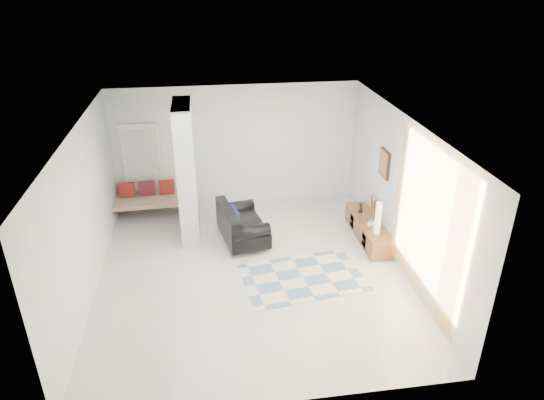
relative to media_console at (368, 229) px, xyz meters
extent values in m
plane|color=beige|center=(-2.52, -0.90, -0.20)|extent=(6.00, 6.00, 0.00)
plane|color=white|center=(-2.52, -0.90, 2.60)|extent=(6.00, 6.00, 0.00)
plane|color=white|center=(-2.52, 2.10, 1.20)|extent=(6.00, 0.00, 6.00)
plane|color=white|center=(-2.52, -3.90, 1.20)|extent=(6.00, 0.00, 6.00)
plane|color=white|center=(-5.27, -0.90, 1.20)|extent=(0.00, 6.00, 6.00)
plane|color=white|center=(0.23, -0.90, 1.20)|extent=(0.00, 6.00, 6.00)
cube|color=silver|center=(-3.62, 0.70, 1.20)|extent=(0.35, 1.20, 2.80)
cube|color=white|center=(-4.62, 2.06, 0.82)|extent=(0.85, 0.06, 2.04)
plane|color=#FAA641|center=(0.15, -2.05, 1.25)|extent=(0.00, 2.55, 2.55)
cube|color=#341A0E|center=(0.20, 0.00, 1.45)|extent=(0.04, 0.45, 0.55)
cube|color=brown|center=(0.00, 0.00, 0.00)|extent=(0.45, 1.83, 0.40)
cube|color=#341A0E|center=(-0.22, -0.41, 0.00)|extent=(0.02, 0.24, 0.28)
cube|color=#341A0E|center=(-0.22, 0.40, 0.00)|extent=(0.02, 0.24, 0.28)
cube|color=#CF8B3D|center=(0.18, 0.25, 0.40)|extent=(0.09, 0.32, 0.40)
cube|color=silver|center=(-0.10, -0.41, 0.26)|extent=(0.04, 0.10, 0.12)
cylinder|color=silver|center=(-2.76, -0.31, -0.15)|extent=(0.05, 0.05, 0.10)
cylinder|color=silver|center=(-2.96, 0.77, -0.15)|extent=(0.05, 0.05, 0.10)
cylinder|color=silver|center=(-2.17, -0.20, -0.15)|extent=(0.05, 0.05, 0.10)
cylinder|color=silver|center=(-2.37, 0.88, -0.15)|extent=(0.05, 0.05, 0.10)
cube|color=black|center=(-2.57, 0.28, 0.05)|extent=(1.03, 1.46, 0.30)
cube|color=black|center=(-2.86, 0.23, 0.38)|extent=(0.44, 1.35, 0.36)
cylinder|color=black|center=(-2.46, -0.26, 0.28)|extent=(0.80, 0.41, 0.28)
cylinder|color=black|center=(-2.67, 0.82, 0.28)|extent=(0.80, 0.41, 0.28)
cube|color=black|center=(-2.74, 0.25, 0.40)|extent=(0.23, 0.51, 0.31)
cylinder|color=black|center=(-5.32, 1.28, 0.00)|extent=(0.04, 0.04, 0.40)
cylinder|color=black|center=(-3.46, 1.34, 0.00)|extent=(0.04, 0.04, 0.40)
cylinder|color=black|center=(-5.34, 2.06, 0.00)|extent=(0.04, 0.04, 0.40)
cylinder|color=black|center=(-3.48, 2.11, 0.00)|extent=(0.04, 0.04, 0.40)
cube|color=beige|center=(-4.40, 1.70, 0.18)|extent=(1.90, 0.85, 0.12)
cube|color=maroon|center=(-5.01, 1.83, 0.40)|extent=(0.34, 0.17, 0.33)
cube|color=maroon|center=(-4.57, 1.84, 0.40)|extent=(0.34, 0.17, 0.33)
cube|color=maroon|center=(-4.13, 1.86, 0.40)|extent=(0.34, 0.17, 0.33)
cube|color=beige|center=(-1.62, -1.20, -0.20)|extent=(2.31, 1.70, 0.01)
cylinder|color=silver|center=(-0.02, -0.51, 0.53)|extent=(0.12, 0.12, 0.66)
imported|color=white|center=(-0.05, -0.28, 0.29)|extent=(0.18, 0.18, 0.18)
camera|label=1|loc=(-3.23, -8.34, 4.91)|focal=32.00mm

